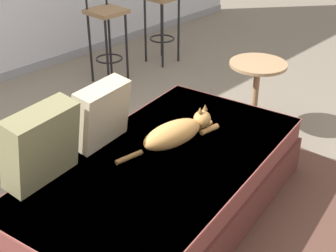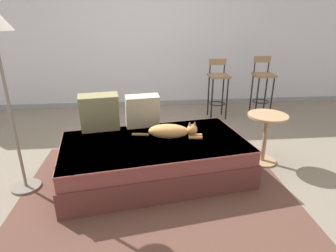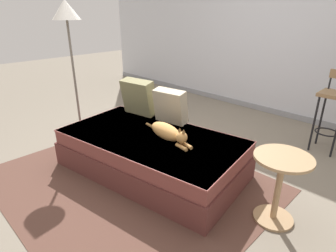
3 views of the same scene
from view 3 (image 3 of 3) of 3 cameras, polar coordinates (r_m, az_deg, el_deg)
The scene contains 11 objects.
ground_plane at distance 3.30m, azimuth 1.85°, elevation -6.35°, with size 16.00×16.00×0.00m, color slate.
wall_back_panel at distance 4.80m, azimuth 21.75°, elevation 17.57°, with size 8.00×0.10×2.60m, color silver.
wall_baseboard_trim at distance 4.99m, azimuth 19.42°, elevation 3.17°, with size 8.00×0.02×0.09m, color gray.
area_rug at distance 2.90m, azimuth -7.84°, elevation -10.98°, with size 2.58×2.13×0.01m, color brown.
couch at distance 2.96m, azimuth -3.44°, elevation -5.47°, with size 2.02×1.31×0.41m.
throw_pillow_corner at distance 3.40m, azimuth -5.98°, elevation 5.89°, with size 0.44×0.28×0.43m.
throw_pillow_middle at distance 3.13m, azimuth 0.51°, elevation 4.07°, with size 0.40×0.25×0.39m.
cat at distance 2.76m, azimuth -0.06°, elevation -1.26°, with size 0.74×0.23×0.19m.
bar_stool_near_window at distance 3.77m, azimuth 30.60°, elevation 3.78°, with size 0.32×0.32×0.96m.
side_table at distance 2.38m, azimuth 21.74°, elevation -10.11°, with size 0.44×0.44×0.58m.
floor_lamp at distance 3.64m, azimuth -19.75°, elevation 18.93°, with size 0.32×0.32×1.71m.
Camera 3 is at (1.96, -2.12, 1.60)m, focal length 30.00 mm.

